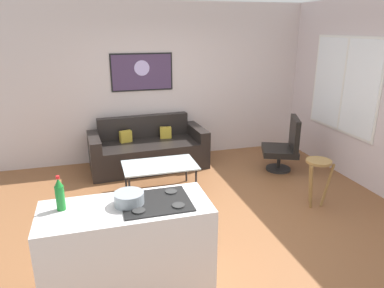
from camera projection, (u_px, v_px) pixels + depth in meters
The scene contains 12 objects.
ground at pixel (209, 216), 4.71m from camera, with size 6.40×6.40×0.04m, color brown.
back_wall at pixel (167, 83), 6.48m from camera, with size 6.40×0.05×2.80m, color beige.
right_wall at pixel (373, 96), 5.23m from camera, with size 0.05×6.40×2.80m, color beige.
couch at pixel (148, 150), 6.25m from camera, with size 2.03×0.98×0.85m.
coffee_table at pixel (160, 167), 5.23m from camera, with size 1.07×0.65×0.44m.
armchair at pixel (285, 146), 6.04m from camera, with size 0.76×0.77×0.94m.
bar_stool at pixel (318, 170), 4.80m from camera, with size 0.39×0.38×0.67m.
kitchen_counter at pixel (129, 250), 3.21m from camera, with size 1.48×0.63×0.92m.
soda_bottle at pixel (60, 195), 2.98m from camera, with size 0.08×0.08×0.31m.
mixing_bowl at pixel (129, 199), 3.08m from camera, with size 0.26×0.26×0.11m.
wall_painting at pixel (142, 72), 6.25m from camera, with size 1.09×0.03×0.66m.
window at pixel (344, 85), 5.74m from camera, with size 0.03×1.58×1.54m.
Camera 1 is at (-1.36, -3.95, 2.37)m, focal length 33.26 mm.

